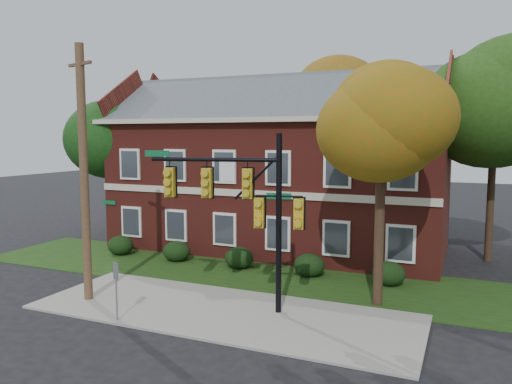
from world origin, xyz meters
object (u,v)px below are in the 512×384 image
at_px(hedge_far_left, 121,245).
at_px(tree_left_rear, 125,131).
at_px(hedge_far_right, 389,274).
at_px(sign_post, 116,282).
at_px(tree_right_rear, 503,99).
at_px(tree_near_right, 388,126).
at_px(hedge_center, 239,258).
at_px(hedge_left, 177,251).
at_px(utility_pole, 84,173).
at_px(hedge_right, 309,265).
at_px(tree_far_rear, 337,100).
at_px(traffic_signal, 246,203).
at_px(apartment_building, 278,160).

height_order(hedge_far_left, tree_left_rear, tree_left_rear).
xyz_separation_m(hedge_far_right, sign_post, (-7.84, -7.97, 0.89)).
bearing_deg(tree_right_rear, tree_near_right, -114.58).
distance_m(hedge_center, hedge_far_right, 7.00).
distance_m(hedge_left, utility_pole, 7.89).
bearing_deg(hedge_center, tree_right_rear, 28.37).
xyz_separation_m(tree_left_rear, sign_post, (8.89, -12.10, -5.27)).
height_order(hedge_far_left, hedge_right, same).
relative_size(hedge_right, tree_left_rear, 0.16).
xyz_separation_m(hedge_far_left, tree_left_rear, (-2.73, 4.14, 6.16)).
height_order(hedge_left, tree_far_rear, tree_far_rear).
bearing_deg(tree_left_rear, tree_near_right, -22.36).
bearing_deg(tree_near_right, hedge_far_left, 168.73).
xyz_separation_m(hedge_left, traffic_signal, (6.35, -5.45, 3.46)).
height_order(tree_near_right, traffic_signal, tree_near_right).
distance_m(hedge_right, tree_right_rear, 12.50).
relative_size(hedge_far_left, hedge_right, 1.00).
distance_m(hedge_far_right, tree_far_rear, 16.51).
bearing_deg(hedge_center, tree_left_rear, 156.96).
relative_size(apartment_building, hedge_center, 13.43).
height_order(hedge_left, tree_near_right, tree_near_right).
height_order(traffic_signal, utility_pole, utility_pole).
bearing_deg(traffic_signal, tree_left_rear, 130.17).
bearing_deg(hedge_far_left, hedge_center, 0.00).
distance_m(hedge_right, sign_post, 9.12).
bearing_deg(tree_far_rear, tree_right_rear, -35.00).
distance_m(hedge_left, sign_post, 8.44).
height_order(tree_near_right, tree_left_rear, tree_left_rear).
relative_size(tree_left_rear, sign_post, 4.26).
relative_size(hedge_center, utility_pole, 0.14).
distance_m(hedge_center, tree_left_rear, 12.23).
xyz_separation_m(hedge_right, tree_left_rear, (-13.23, 4.14, 6.16)).
bearing_deg(tree_right_rear, apartment_building, -175.67).
xyz_separation_m(hedge_center, hedge_right, (3.50, 0.00, 0.00)).
bearing_deg(utility_pole, hedge_center, 81.19).
bearing_deg(hedge_left, tree_far_rear, 69.71).
xyz_separation_m(tree_near_right, tree_left_rear, (-16.95, 6.97, 0.01)).
bearing_deg(hedge_far_right, tree_left_rear, 166.11).
distance_m(tree_left_rear, tree_right_rear, 21.19).
bearing_deg(hedge_left, tree_left_rear, 146.41).
distance_m(hedge_right, tree_left_rear, 15.17).
height_order(tree_left_rear, utility_pole, utility_pole).
bearing_deg(hedge_center, sign_post, -96.04).
distance_m(hedge_far_left, hedge_far_right, 14.00).
bearing_deg(hedge_right, hedge_center, 180.00).
xyz_separation_m(apartment_building, hedge_far_right, (7.00, -5.25, -4.46)).
height_order(hedge_far_right, tree_right_rear, tree_right_rear).
distance_m(hedge_far_left, tree_left_rear, 7.90).
relative_size(hedge_center, tree_right_rear, 0.13).
height_order(hedge_center, traffic_signal, traffic_signal).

